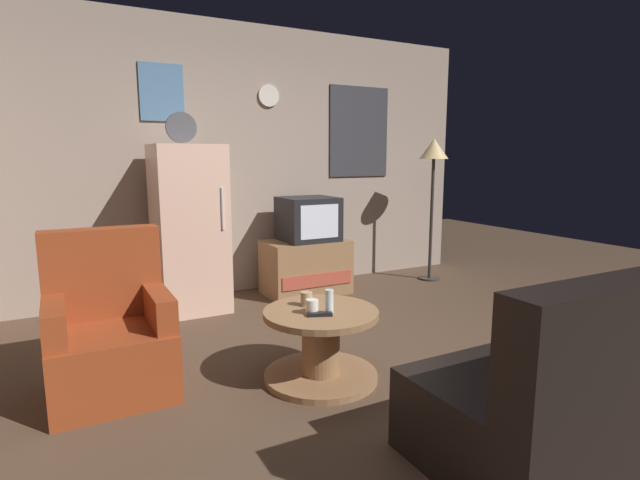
{
  "coord_description": "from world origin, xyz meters",
  "views": [
    {
      "loc": [
        -1.78,
        -2.47,
        1.39
      ],
      "look_at": [
        0.01,
        0.9,
        0.75
      ],
      "focal_mm": 27.75,
      "sensor_mm": 36.0,
      "label": 1
    }
  ],
  "objects_px": {
    "standing_lamp": "(434,160)",
    "mug_ceramic_white": "(312,307)",
    "fridge": "(189,228)",
    "couch": "(594,386)",
    "tv_stand": "(306,267)",
    "remote_control": "(320,314)",
    "armchair": "(109,336)",
    "coffee_table": "(321,345)",
    "wine_glass": "(329,302)",
    "mug_ceramic_tan": "(306,299)",
    "crt_tv": "(308,219)"
  },
  "relations": [
    {
      "from": "wine_glass",
      "to": "tv_stand",
      "type": "bearing_deg",
      "value": 67.57
    },
    {
      "from": "crt_tv",
      "to": "remote_control",
      "type": "distance_m",
      "value": 2.16
    },
    {
      "from": "tv_stand",
      "to": "couch",
      "type": "xyz_separation_m",
      "value": [
        -0.01,
        -3.12,
        0.04
      ]
    },
    {
      "from": "fridge",
      "to": "wine_glass",
      "type": "distance_m",
      "value": 1.98
    },
    {
      "from": "tv_stand",
      "to": "couch",
      "type": "relative_size",
      "value": 0.49
    },
    {
      "from": "crt_tv",
      "to": "fridge",
      "type": "bearing_deg",
      "value": -179.96
    },
    {
      "from": "mug_ceramic_tan",
      "to": "armchair",
      "type": "height_order",
      "value": "armchair"
    },
    {
      "from": "coffee_table",
      "to": "remote_control",
      "type": "relative_size",
      "value": 4.8
    },
    {
      "from": "remote_control",
      "to": "couch",
      "type": "distance_m",
      "value": 1.46
    },
    {
      "from": "crt_tv",
      "to": "couch",
      "type": "relative_size",
      "value": 0.32
    },
    {
      "from": "coffee_table",
      "to": "standing_lamp",
      "type": "bearing_deg",
      "value": 36.18
    },
    {
      "from": "tv_stand",
      "to": "remote_control",
      "type": "relative_size",
      "value": 5.6
    },
    {
      "from": "standing_lamp",
      "to": "remote_control",
      "type": "relative_size",
      "value": 10.6
    },
    {
      "from": "tv_stand",
      "to": "remote_control",
      "type": "bearing_deg",
      "value": -114.06
    },
    {
      "from": "remote_control",
      "to": "mug_ceramic_white",
      "type": "bearing_deg",
      "value": 132.11
    },
    {
      "from": "crt_tv",
      "to": "armchair",
      "type": "xyz_separation_m",
      "value": [
        -2.02,
        -1.37,
        -0.43
      ]
    },
    {
      "from": "mug_ceramic_tan",
      "to": "couch",
      "type": "xyz_separation_m",
      "value": [
        0.84,
        -1.4,
        -0.18
      ]
    },
    {
      "from": "standing_lamp",
      "to": "mug_ceramic_white",
      "type": "distance_m",
      "value": 3.1
    },
    {
      "from": "fridge",
      "to": "couch",
      "type": "height_order",
      "value": "fridge"
    },
    {
      "from": "tv_stand",
      "to": "mug_ceramic_tan",
      "type": "bearing_deg",
      "value": -116.19
    },
    {
      "from": "couch",
      "to": "standing_lamp",
      "type": "bearing_deg",
      "value": 62.8
    },
    {
      "from": "coffee_table",
      "to": "wine_glass",
      "type": "height_order",
      "value": "wine_glass"
    },
    {
      "from": "tv_stand",
      "to": "wine_glass",
      "type": "distance_m",
      "value": 2.1
    },
    {
      "from": "tv_stand",
      "to": "couch",
      "type": "bearing_deg",
      "value": -90.15
    },
    {
      "from": "coffee_table",
      "to": "mug_ceramic_white",
      "type": "distance_m",
      "value": 0.29
    },
    {
      "from": "coffee_table",
      "to": "mug_ceramic_white",
      "type": "bearing_deg",
      "value": -153.91
    },
    {
      "from": "standing_lamp",
      "to": "wine_glass",
      "type": "relative_size",
      "value": 10.6
    },
    {
      "from": "coffee_table",
      "to": "remote_control",
      "type": "xyz_separation_m",
      "value": [
        -0.06,
        -0.1,
        0.24
      ]
    },
    {
      "from": "tv_stand",
      "to": "mug_ceramic_white",
      "type": "distance_m",
      "value": 2.1
    },
    {
      "from": "standing_lamp",
      "to": "coffee_table",
      "type": "height_order",
      "value": "standing_lamp"
    },
    {
      "from": "standing_lamp",
      "to": "remote_control",
      "type": "height_order",
      "value": "standing_lamp"
    },
    {
      "from": "standing_lamp",
      "to": "coffee_table",
      "type": "relative_size",
      "value": 2.21
    },
    {
      "from": "mug_ceramic_white",
      "to": "fridge",
      "type": "bearing_deg",
      "value": 98.51
    },
    {
      "from": "crt_tv",
      "to": "armchair",
      "type": "height_order",
      "value": "crt_tv"
    },
    {
      "from": "armchair",
      "to": "standing_lamp",
      "type": "bearing_deg",
      "value": 19.3
    },
    {
      "from": "armchair",
      "to": "couch",
      "type": "distance_m",
      "value": 2.64
    },
    {
      "from": "wine_glass",
      "to": "mug_ceramic_white",
      "type": "relative_size",
      "value": 1.67
    },
    {
      "from": "coffee_table",
      "to": "remote_control",
      "type": "distance_m",
      "value": 0.26
    },
    {
      "from": "mug_ceramic_tan",
      "to": "standing_lamp",
      "type": "bearing_deg",
      "value": 33.69
    },
    {
      "from": "mug_ceramic_white",
      "to": "couch",
      "type": "xyz_separation_m",
      "value": [
        0.88,
        -1.23,
        -0.18
      ]
    },
    {
      "from": "tv_stand",
      "to": "mug_ceramic_tan",
      "type": "distance_m",
      "value": 1.93
    },
    {
      "from": "tv_stand",
      "to": "coffee_table",
      "type": "distance_m",
      "value": 2.02
    },
    {
      "from": "armchair",
      "to": "fridge",
      "type": "bearing_deg",
      "value": 59.1
    },
    {
      "from": "coffee_table",
      "to": "fridge",
      "type": "bearing_deg",
      "value": 101.13
    },
    {
      "from": "fridge",
      "to": "standing_lamp",
      "type": "xyz_separation_m",
      "value": [
        2.69,
        -0.14,
        0.6
      ]
    },
    {
      "from": "crt_tv",
      "to": "remote_control",
      "type": "height_order",
      "value": "crt_tv"
    },
    {
      "from": "remote_control",
      "to": "armchair",
      "type": "distance_m",
      "value": 1.27
    },
    {
      "from": "crt_tv",
      "to": "standing_lamp",
      "type": "bearing_deg",
      "value": -5.41
    },
    {
      "from": "crt_tv",
      "to": "couch",
      "type": "xyz_separation_m",
      "value": [
        -0.04,
        -3.11,
        -0.46
      ]
    },
    {
      "from": "wine_glass",
      "to": "remote_control",
      "type": "bearing_deg",
      "value": -169.0
    }
  ]
}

